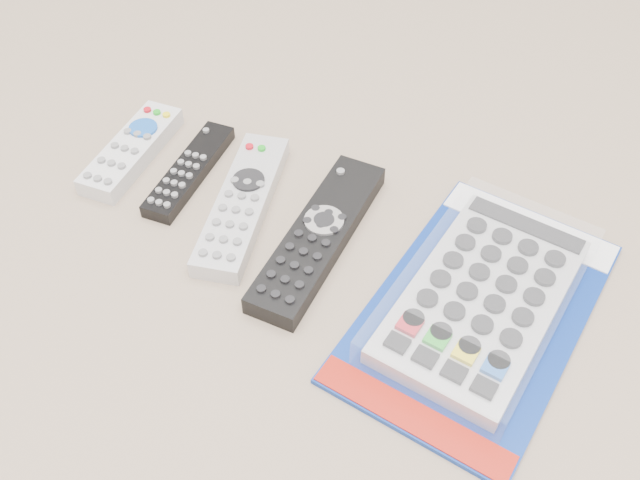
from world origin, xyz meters
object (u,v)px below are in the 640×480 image
at_px(remote_small_grey, 132,150).
at_px(jumbo_remote_packaged, 483,298).
at_px(remote_slim_black, 189,171).
at_px(remote_silver_dvd, 242,203).
at_px(remote_large_black, 319,236).

xyz_separation_m(remote_small_grey, jumbo_remote_packaged, (0.42, -0.05, 0.01)).
bearing_deg(jumbo_remote_packaged, remote_slim_black, -179.17).
bearing_deg(remote_silver_dvd, remote_large_black, -18.22).
relative_size(remote_silver_dvd, remote_large_black, 0.93).
height_order(remote_silver_dvd, remote_large_black, remote_large_black).
xyz_separation_m(remote_slim_black, remote_silver_dvd, (0.08, -0.02, 0.00)).
bearing_deg(remote_large_black, remote_silver_dvd, 174.90).
bearing_deg(jumbo_remote_packaged, remote_silver_dvd, -176.48).
relative_size(remote_small_grey, remote_slim_black, 1.00).
height_order(remote_silver_dvd, jumbo_remote_packaged, jumbo_remote_packaged).
relative_size(remote_small_grey, remote_large_black, 0.69).
bearing_deg(remote_slim_black, jumbo_remote_packaged, -10.33).
xyz_separation_m(remote_slim_black, jumbo_remote_packaged, (0.35, -0.05, 0.01)).
height_order(remote_small_grey, remote_large_black, same).
relative_size(remote_large_black, jumbo_remote_packaged, 0.70).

